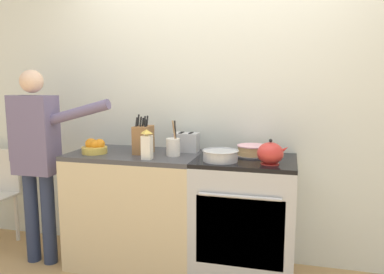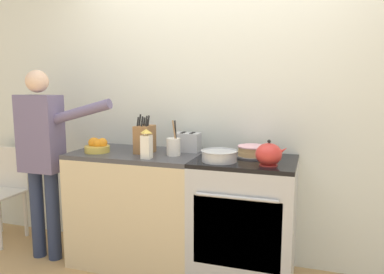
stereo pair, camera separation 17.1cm
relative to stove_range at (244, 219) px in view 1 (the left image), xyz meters
name	(u,v)px [view 1 (the left image)]	position (x,y,z in m)	size (l,w,h in m)	color
wall_back	(220,105)	(-0.26, 0.32, 0.83)	(8.00, 0.04, 2.60)	silver
counter_cabinet	(136,208)	(-0.88, 0.00, 0.00)	(1.03, 0.60, 0.93)	beige
stove_range	(244,219)	(0.00, 0.00, 0.00)	(0.74, 0.64, 0.93)	#B7BABF
layer_cake	(252,151)	(0.04, 0.11, 0.50)	(0.28, 0.28, 0.08)	#4C4C51
tea_kettle	(271,153)	(0.19, -0.15, 0.54)	(0.22, 0.18, 0.18)	red
mixing_bowl	(221,155)	(-0.16, -0.13, 0.51)	(0.26, 0.26, 0.08)	#B7BABF
knife_block	(143,139)	(-0.81, 0.00, 0.58)	(0.12, 0.18, 0.31)	olive
utensil_crock	(173,147)	(-0.55, -0.03, 0.54)	(0.11, 0.11, 0.28)	silver
fruit_bowl	(94,147)	(-1.19, -0.10, 0.52)	(0.20, 0.20, 0.12)	gold
toaster	(186,142)	(-0.50, 0.16, 0.54)	(0.21, 0.13, 0.16)	#B7BABF
milk_carton	(147,145)	(-0.70, -0.21, 0.57)	(0.07, 0.07, 0.22)	white
person_baker	(37,151)	(-1.65, -0.19, 0.48)	(0.91, 0.20, 1.59)	#283351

